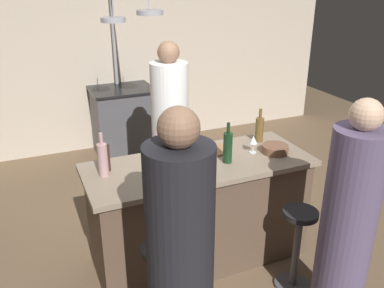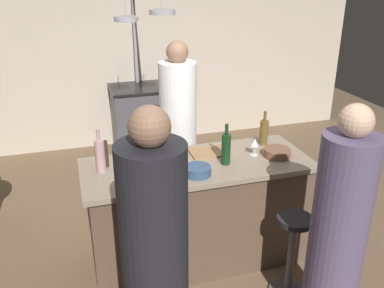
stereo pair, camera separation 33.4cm
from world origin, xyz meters
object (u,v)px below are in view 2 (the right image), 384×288
object	(u,v)px
wine_bottle_amber	(264,132)
mixing_bowl_blue	(198,171)
wine_bottle_dark	(160,171)
wine_glass_by_chef	(166,143)
stove_range	(142,119)
mixing_bowl_wooden	(277,153)
guest_left	(155,267)
pepper_mill	(105,154)
wine_bottle_red	(226,148)
cutting_board	(210,152)
chef	(178,135)
wine_bottle_rose	(100,155)
wine_glass_near_left_guest	(255,143)
bar_stool_left	(148,282)
guest_right	(337,238)
bar_stool_right	(291,253)

from	to	relation	value
wine_bottle_amber	mixing_bowl_blue	size ratio (longest dim) A/B	1.52
wine_bottle_dark	wine_glass_by_chef	bearing A→B (deg)	71.92
stove_range	mixing_bowl_wooden	xyz separation A→B (m)	(0.65, -2.52, 0.49)
guest_left	wine_bottle_amber	bearing A→B (deg)	44.36
pepper_mill	wine_bottle_red	bearing A→B (deg)	-13.98
cutting_board	wine_bottle_amber	size ratio (longest dim) A/B	1.07
chef	mixing_bowl_blue	world-z (taller)	chef
chef	wine_bottle_dark	xyz separation A→B (m)	(-0.45, -1.17, 0.22)
chef	wine_bottle_rose	bearing A→B (deg)	-134.90
guest_left	pepper_mill	bearing A→B (deg)	96.67
guest_left	pepper_mill	distance (m)	1.17
pepper_mill	stove_range	bearing A→B (deg)	73.28
chef	wine_glass_near_left_guest	bearing A→B (deg)	-65.97
guest_left	pepper_mill	world-z (taller)	guest_left
mixing_bowl_wooden	pepper_mill	bearing A→B (deg)	170.83
mixing_bowl_wooden	wine_bottle_red	bearing A→B (deg)	-179.22
pepper_mill	bar_stool_left	bearing A→B (deg)	-78.98
guest_right	mixing_bowl_wooden	size ratio (longest dim) A/B	7.51
guest_left	wine_bottle_red	size ratio (longest dim) A/B	5.23
guest_right	wine_bottle_red	world-z (taller)	guest_right
guest_right	wine_glass_by_chef	distance (m)	1.49
cutting_board	wine_bottle_dark	size ratio (longest dim) A/B	1.12
bar_stool_right	wine_bottle_dark	size ratio (longest dim) A/B	2.38
mixing_bowl_wooden	stove_range	bearing A→B (deg)	104.49
wine_glass_by_chef	stove_range	bearing A→B (deg)	84.85
wine_bottle_dark	wine_bottle_rose	world-z (taller)	wine_bottle_rose
bar_stool_left	wine_bottle_rose	world-z (taller)	wine_bottle_rose
chef	wine_bottle_rose	distance (m)	1.19
cutting_board	wine_glass_near_left_guest	bearing A→B (deg)	-23.29
chef	cutting_board	distance (m)	0.76
cutting_board	pepper_mill	world-z (taller)	pepper_mill
bar_stool_right	mixing_bowl_wooden	size ratio (longest dim) A/B	3.14
wine_bottle_red	pepper_mill	bearing A→B (deg)	166.02
chef	bar_stool_right	size ratio (longest dim) A/B	2.51
cutting_board	wine_bottle_rose	bearing A→B (deg)	-175.12
wine_bottle_amber	chef	bearing A→B (deg)	129.14
wine_bottle_dark	bar_stool_left	bearing A→B (deg)	-117.20
mixing_bowl_blue	wine_glass_by_chef	bearing A→B (deg)	107.77
wine_bottle_dark	mixing_bowl_blue	distance (m)	0.32
wine_glass_by_chef	wine_glass_near_left_guest	size ratio (longest dim) A/B	1.00
wine_bottle_amber	mixing_bowl_blue	bearing A→B (deg)	-151.39
stove_range	bar_stool_right	size ratio (longest dim) A/B	1.31
bar_stool_right	guest_left	bearing A→B (deg)	-160.93
wine_bottle_amber	wine_glass_near_left_guest	bearing A→B (deg)	-132.63
pepper_mill	wine_bottle_red	xyz separation A→B (m)	(0.90, -0.22, 0.02)
wine_bottle_red	mixing_bowl_wooden	bearing A→B (deg)	0.78
stove_range	wine_bottle_red	bearing A→B (deg)	-85.39
wine_glass_by_chef	mixing_bowl_blue	xyz separation A→B (m)	(0.14, -0.43, -0.07)
guest_right	pepper_mill	bearing A→B (deg)	138.03
wine_bottle_red	wine_bottle_dark	size ratio (longest dim) A/B	1.15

